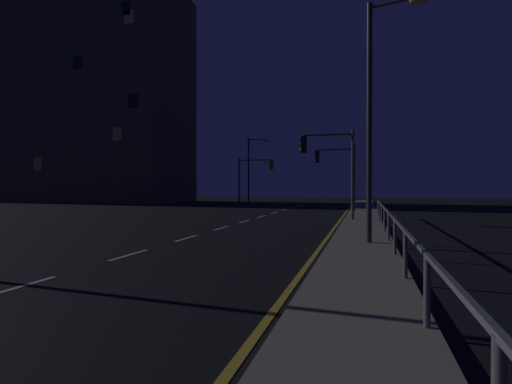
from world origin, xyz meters
name	(u,v)px	position (x,y,z in m)	size (l,w,h in m)	color
ground_plane	(225,227)	(0.00, 17.50, 0.00)	(112.00, 112.00, 0.00)	black
sidewalk_right	(362,229)	(6.51, 17.50, 0.07)	(2.10, 77.00, 0.14)	gray
lane_markings_center	(245,221)	(0.00, 21.00, 0.01)	(0.14, 50.00, 0.01)	silver
lane_edge_line	(339,221)	(5.21, 22.50, 0.01)	(0.14, 53.00, 0.01)	gold
traffic_light_far_left	(329,157)	(4.65, 22.11, 3.64)	(3.05, 0.35, 5.03)	#4C4C51
traffic_light_mid_right	(255,172)	(-4.27, 39.33, 3.47)	(3.69, 0.34, 4.92)	#38383D
traffic_light_far_center	(336,166)	(4.46, 31.12, 3.61)	(3.16, 0.41, 4.97)	#4C4C51
street_lamp_far_end	(378,100)	(7.00, 12.45, 4.82)	(1.82, 0.74, 7.88)	#2D3033
street_lamp_corner	(252,164)	(-5.64, 43.44, 4.48)	(2.19, 1.34, 7.40)	#2D3033
barrier_fence	(391,223)	(7.41, 11.72, 0.88)	(0.09, 27.53, 0.98)	#59595E
building_distant	(89,100)	(-28.11, 45.40, 13.25)	(24.99, 11.91, 26.50)	brown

